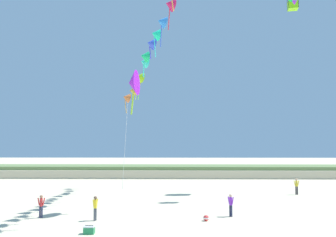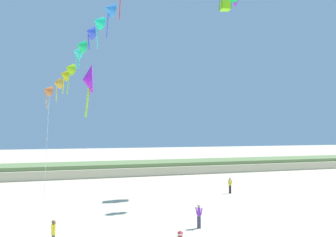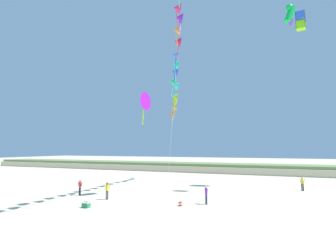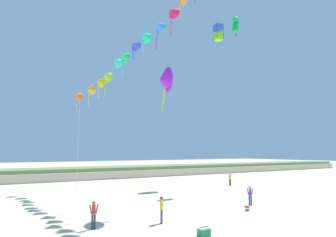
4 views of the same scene
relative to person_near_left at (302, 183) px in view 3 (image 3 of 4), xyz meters
name	(u,v)px [view 3 (image 3 of 4)]	position (x,y,z in m)	size (l,w,h in m)	color
ground_plane	(136,227)	(-10.37, -18.46, -0.90)	(240.00, 240.00, 0.00)	beige
dune_ridge	(233,168)	(-10.37, 19.72, -0.07)	(120.00, 8.30, 1.67)	beige
person_near_left	(302,183)	(0.00, 0.00, 0.00)	(0.55, 0.21, 1.56)	black
person_near_right	(107,190)	(-16.88, -12.20, -0.01)	(0.28, 0.52, 1.54)	#474C56
person_mid_center	(80,186)	(-20.66, -11.42, -0.04)	(0.52, 0.20, 1.49)	#282D4C
person_far_left	(206,194)	(-8.05, -10.74, -0.03)	(0.39, 0.45, 1.50)	#282D4C
kite_banner_string	(177,25)	(-11.67, -7.79, 16.72)	(12.37, 27.27, 25.76)	orange
large_kite_low_lead	(143,102)	(-14.91, -9.11, 8.49)	(0.96, 1.97, 3.33)	#A81ADA
large_kite_mid_trail	(301,21)	(1.07, 2.83, 19.76)	(1.23, 1.23, 2.26)	#83E416
large_kite_high_solo	(290,14)	(-0.43, -2.07, 18.54)	(1.56, 1.35, 2.51)	#0DC044
beach_cooler	(86,205)	(-16.45, -15.56, -0.69)	(0.58, 0.41, 0.46)	#23844C
beach_ball	(180,204)	(-9.83, -12.13, -0.72)	(0.36, 0.36, 0.36)	red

